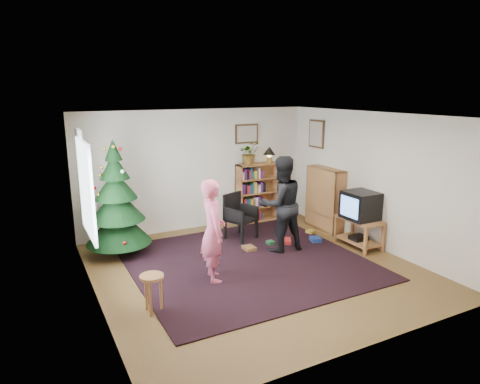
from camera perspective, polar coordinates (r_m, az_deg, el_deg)
name	(u,v)px	position (r m, az deg, el deg)	size (l,w,h in m)	color
floor	(256,269)	(7.18, 2.11, -10.20)	(5.00, 5.00, 0.00)	brown
ceiling	(257,116)	(6.58, 2.30, 10.14)	(5.00, 5.00, 0.00)	white
wall_back	(198,170)	(8.98, -5.69, 2.96)	(5.00, 0.02, 2.50)	silver
wall_front	(371,245)	(4.85, 17.01, -6.82)	(5.00, 0.02, 2.50)	silver
wall_left	(92,217)	(5.99, -19.13, -3.12)	(0.02, 5.00, 2.50)	silver
wall_right	(374,180)	(8.27, 17.47, 1.48)	(0.02, 5.00, 2.50)	silver
rug	(247,262)	(7.41, 0.96, -9.31)	(3.80, 3.60, 0.02)	black
window_pane	(86,189)	(6.51, -19.84, 0.40)	(0.04, 1.20, 1.40)	silver
curtain	(82,180)	(7.19, -20.30, 1.56)	(0.06, 0.35, 1.60)	white
picture_back	(247,134)	(9.34, 0.89, 7.78)	(0.55, 0.03, 0.42)	#4C3319
picture_right	(317,134)	(9.45, 10.17, 7.63)	(0.03, 0.50, 0.60)	#4C3319
christmas_tree	(117,208)	(7.81, -16.08, -2.03)	(1.14, 1.14, 2.08)	#3F2816
bookshelf_back	(257,192)	(9.53, 2.30, 0.04)	(0.95, 0.30, 1.30)	#A26539
bookshelf_right	(325,198)	(9.16, 11.28, -0.78)	(0.30, 0.95, 1.30)	#A26539
tv_stand	(359,230)	(8.32, 15.57, -4.93)	(0.48, 0.87, 0.55)	#A26539
crt_tv	(360,205)	(8.18, 15.77, -1.73)	(0.54, 0.59, 0.51)	black
armchair	(239,214)	(8.44, -0.20, -2.99)	(0.65, 0.67, 0.91)	black
stool	(152,284)	(5.84, -11.65, -11.89)	(0.32, 0.32, 0.53)	#A26539
person_standing	(213,231)	(6.52, -3.61, -5.17)	(0.58, 0.38, 1.60)	#D55575
person_by_chair	(281,204)	(7.72, 5.49, -1.63)	(0.85, 0.66, 1.75)	black
potted_plant	(250,153)	(9.27, 1.28, 5.22)	(0.44, 0.39, 0.49)	gray
table_lamp	(269,152)	(9.52, 3.93, 5.37)	(0.27, 0.27, 0.36)	#A57F33
floor_clutter	(287,241)	(8.35, 6.24, -6.48)	(1.77, 0.64, 0.08)	#A51E19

